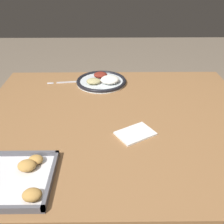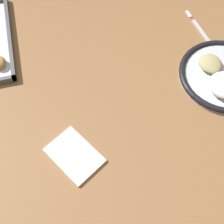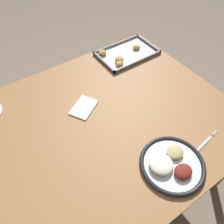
# 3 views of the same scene
# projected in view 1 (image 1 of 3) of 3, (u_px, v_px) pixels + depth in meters

# --- Properties ---
(ground_plane) EXTENTS (8.00, 8.00, 0.00)m
(ground_plane) POSITION_uv_depth(u_px,v_px,m) (116.00, 218.00, 1.54)
(ground_plane) COLOR #7A6B59
(dining_table) EXTENTS (1.28, 1.08, 0.70)m
(dining_table) POSITION_uv_depth(u_px,v_px,m) (117.00, 132.00, 1.23)
(dining_table) COLOR olive
(dining_table) RESTS_ON ground_plane
(dinner_plate) EXTENTS (0.29, 0.29, 0.05)m
(dinner_plate) POSITION_uv_depth(u_px,v_px,m) (102.00, 81.00, 1.50)
(dinner_plate) COLOR silver
(dinner_plate) RESTS_ON dining_table
(fork) EXTENTS (0.22, 0.04, 0.00)m
(fork) POSITION_uv_depth(u_px,v_px,m) (68.00, 82.00, 1.51)
(fork) COLOR silver
(fork) RESTS_ON dining_table
(napkin) EXTENTS (0.18, 0.17, 0.01)m
(napkin) POSITION_uv_depth(u_px,v_px,m) (135.00, 133.00, 1.07)
(napkin) COLOR white
(napkin) RESTS_ON dining_table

